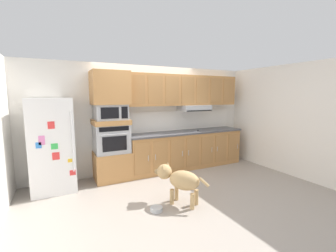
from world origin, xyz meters
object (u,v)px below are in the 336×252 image
at_px(refrigerator, 52,145).
at_px(dog, 179,179).
at_px(screwdriver, 198,130).
at_px(dog_food_bowl, 156,209).
at_px(built_in_oven, 111,138).
at_px(microwave, 111,112).

height_order(refrigerator, dog, refrigerator).
relative_size(refrigerator, dog, 2.05).
relative_size(screwdriver, dog, 0.19).
xyz_separation_m(refrigerator, dog_food_bowl, (1.42, -1.62, -0.85)).
height_order(built_in_oven, dog, built_in_oven).
height_order(refrigerator, screwdriver, refrigerator).
height_order(built_in_oven, microwave, microwave).
bearing_deg(dog_food_bowl, built_in_oven, 100.03).
height_order(refrigerator, built_in_oven, refrigerator).
bearing_deg(dog_food_bowl, screwdriver, 40.75).
distance_m(built_in_oven, dog, 1.85).
xyz_separation_m(refrigerator, microwave, (1.13, 0.07, 0.58)).
height_order(refrigerator, dog_food_bowl, refrigerator).
bearing_deg(refrigerator, dog, -39.66).
bearing_deg(dog_food_bowl, microwave, 100.03).
xyz_separation_m(screwdriver, dog_food_bowl, (-1.86, -1.60, -0.90)).
distance_m(built_in_oven, microwave, 0.56).
distance_m(dog, dog_food_bowl, 0.60).
bearing_deg(screwdriver, dog_food_bowl, -139.25).
relative_size(dog, dog_food_bowl, 4.29).
bearing_deg(dog, screwdriver, -78.11).
bearing_deg(built_in_oven, refrigerator, -176.56).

